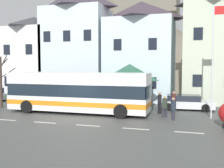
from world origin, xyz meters
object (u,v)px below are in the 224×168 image
townhouse_00 (35,57)px  pedestrian_00 (173,107)px  pedestrian_01 (160,102)px  pedestrian_03 (165,106)px  townhouse_02 (141,51)px  townhouse_03 (212,47)px  parked_car_02 (30,96)px  townhouse_01 (77,43)px  public_bench (134,99)px  transit_bus (78,93)px  parked_car_01 (185,102)px  pedestrian_02 (174,102)px  bus_shelter (129,72)px  flagpole (214,54)px  bare_tree_00 (1,80)px  hilltop_castle (148,47)px

townhouse_00 → pedestrian_00: 20.60m
pedestrian_01 → pedestrian_03: bearing=-68.8°
townhouse_02 → townhouse_03: 7.13m
parked_car_02 → townhouse_01: bearing=53.4°
pedestrian_00 → public_bench: 7.79m
transit_bus → parked_car_01: size_ratio=2.46×
transit_bus → pedestrian_02: 7.46m
townhouse_01 → bus_shelter: (7.36, -5.58, -3.09)m
townhouse_02 → parked_car_02: 12.50m
parked_car_01 → bus_shelter: bearing=-176.4°
transit_bus → public_bench: 6.71m
flagpole → parked_car_01: bearing=119.5°
parked_car_01 → bare_tree_00: (-15.51, -3.51, 1.80)m
townhouse_02 → flagpole: townhouse_02 is taller
transit_bus → bus_shelter: bus_shelter is taller
pedestrian_02 → townhouse_01: bearing=148.6°
townhouse_01 → townhouse_03: bearing=1.2°
townhouse_03 → bus_shelter: size_ratio=2.88×
townhouse_01 → flagpole: (13.94, -8.38, -1.72)m
hilltop_castle → pedestrian_01: bearing=-79.1°
hilltop_castle → townhouse_03: bearing=-66.7°
townhouse_03 → hilltop_castle: size_ratio=0.26×
bare_tree_00 → townhouse_03: bearing=26.3°
pedestrian_01 → parked_car_01: bearing=54.4°
bus_shelter → pedestrian_00: (4.02, -4.21, -2.17)m
parked_car_01 → parked_car_02: 15.22m
townhouse_02 → parked_car_02: size_ratio=2.37×
parked_car_01 → townhouse_01: bearing=153.8°
pedestrian_02 → bus_shelter: bearing=161.9°
townhouse_03 → pedestrian_01: size_ratio=6.50×
hilltop_castle → bare_tree_00: hilltop_castle is taller
pedestrian_01 → pedestrian_02: (1.00, 0.71, -0.02)m
parked_car_01 → parked_car_02: parked_car_02 is taller
pedestrian_01 → flagpole: 5.23m
pedestrian_01 → parked_car_02: bearing=167.7°
pedestrian_00 → townhouse_00: bearing=148.8°
pedestrian_02 → townhouse_00: bearing=156.3°
townhouse_02 → bare_tree_00: (-10.65, -9.15, -2.80)m
transit_bus → bare_tree_00: bearing=175.7°
pedestrian_03 → bare_tree_00: bearing=178.3°
parked_car_01 → flagpole: size_ratio=0.58×
townhouse_03 → public_bench: 9.32m
townhouse_00 → townhouse_01: bearing=-6.7°
townhouse_03 → parked_car_01: bearing=-113.1°
pedestrian_00 → bare_tree_00: (-14.87, 1.30, 1.50)m
public_bench → bare_tree_00: (-10.74, -5.29, 1.94)m
pedestrian_03 → townhouse_03: bearing=68.9°
hilltop_castle → pedestrian_01: hilltop_castle is taller
townhouse_00 → parked_car_02: (2.74, -5.33, -4.10)m
bus_shelter → bare_tree_00: (-10.85, -2.91, -0.67)m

